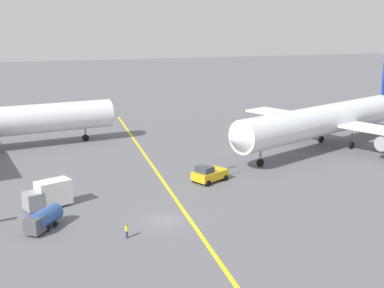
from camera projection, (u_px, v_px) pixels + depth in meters
The scene contains 7 objects.
ground_plane at pixel (166, 220), 57.43m from camera, with size 600.00×600.00×0.00m, color slate.
taxiway_stripe at pixel (170, 191), 67.84m from camera, with size 0.50×120.00×0.01m, color yellow.
airliner_being_pushed at pixel (329, 120), 90.77m from camera, with size 51.40×40.20×15.59m.
pushback_tug at pixel (209, 174), 71.58m from camera, with size 8.41×4.85×2.87m.
gse_fuel_bowser_stubby at pixel (43, 219), 54.34m from camera, with size 4.64×4.92×2.40m.
gse_catering_truck_tall at pixel (48, 195), 61.03m from camera, with size 6.30×4.13×3.50m.
ground_crew_wing_walker_right at pixel (127, 231), 52.36m from camera, with size 0.36×0.47×1.65m.
Camera 1 is at (-16.69, -51.09, 22.42)m, focal length 44.85 mm.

